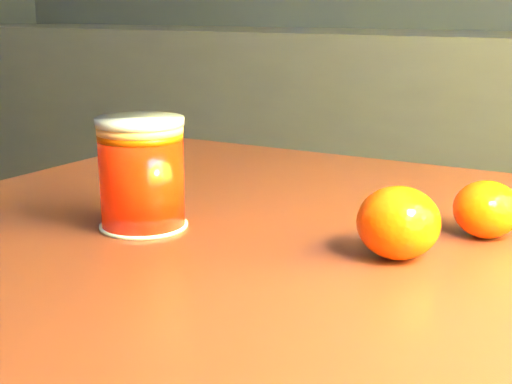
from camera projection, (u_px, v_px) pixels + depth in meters
The scene contains 5 objects.
kitchen_counter at pixel (293, 165), 2.43m from camera, with size 3.15×0.60×0.90m, color #4F4E54.
table at pixel (387, 342), 0.67m from camera, with size 1.08×0.81×0.76m.
juice_glass at pixel (142, 174), 0.68m from camera, with size 0.08×0.08×0.11m.
orange_front at pixel (398, 223), 0.60m from camera, with size 0.07×0.07×0.06m, color #FF4A05.
orange_back at pixel (487, 209), 0.66m from camera, with size 0.06×0.06×0.05m, color #FF4A05.
Camera 1 is at (1.31, -0.53, 0.96)m, focal length 50.00 mm.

